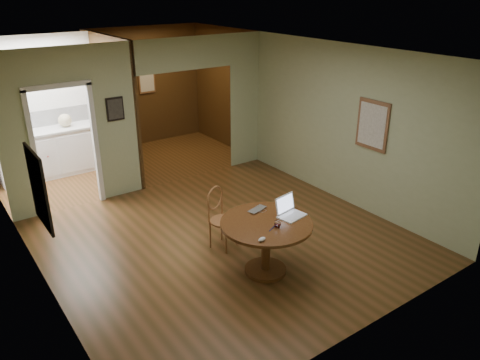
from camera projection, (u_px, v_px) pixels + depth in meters
floor at (227, 240)px, 7.05m from camera, size 5.00×5.00×0.00m
room_shell at (111, 118)px, 8.61m from camera, size 5.20×7.50×5.00m
dining_table at (266, 235)px, 6.09m from camera, size 1.20×1.20×0.75m
chair at (220, 214)px, 6.73m from camera, size 0.51×0.51×0.93m
open_laptop at (289, 210)px, 6.17m from camera, size 0.39×0.36×0.25m
closed_laptop at (260, 210)px, 6.29m from camera, size 0.33×0.26×0.02m
mouse at (262, 239)px, 5.57m from camera, size 0.12×0.08×0.04m
wine_glass at (277, 224)px, 5.87m from camera, size 0.09×0.09×0.10m
pen at (272, 228)px, 5.85m from camera, size 0.14×0.07×0.01m
kitchen_cabinet at (52, 152)px, 9.29m from camera, size 2.06×0.60×0.94m
grocery_bag at (65, 120)px, 9.23m from camera, size 0.32×0.30×0.26m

